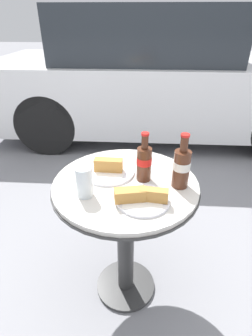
{
  "coord_description": "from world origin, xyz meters",
  "views": [
    {
      "loc": [
        0.06,
        -0.95,
        1.35
      ],
      "look_at": [
        0.0,
        0.03,
        0.77
      ],
      "focal_mm": 28.0,
      "sensor_mm": 36.0,
      "label": 1
    }
  ],
  "objects_px": {
    "cola_bottle_right": "(181,167)",
    "lunch_plate_near": "(109,170)",
    "drinking_glass": "(84,183)",
    "lunch_plate_far": "(142,197)",
    "bistro_table": "(126,213)",
    "parked_car": "(156,78)",
    "cola_bottle_left": "(144,162)"
  },
  "relations": [
    {
      "from": "cola_bottle_right",
      "to": "lunch_plate_near",
      "type": "xyz_separation_m",
      "value": [
        -0.31,
        0.08,
        -0.08
      ]
    },
    {
      "from": "cola_bottle_left",
      "to": "parked_car",
      "type": "xyz_separation_m",
      "value": [
        0.14,
        2.36,
        -0.13
      ]
    },
    {
      "from": "lunch_plate_near",
      "to": "cola_bottle_right",
      "type": "bearing_deg",
      "value": -14.9
    },
    {
      "from": "cola_bottle_right",
      "to": "lunch_plate_near",
      "type": "distance_m",
      "value": 0.33
    },
    {
      "from": "cola_bottle_left",
      "to": "parked_car",
      "type": "bearing_deg",
      "value": 86.56
    },
    {
      "from": "parked_car",
      "to": "cola_bottle_right",
      "type": "bearing_deg",
      "value": -89.74
    },
    {
      "from": "bistro_table",
      "to": "lunch_plate_far",
      "type": "height_order",
      "value": "lunch_plate_far"
    },
    {
      "from": "lunch_plate_far",
      "to": "cola_bottle_right",
      "type": "bearing_deg",
      "value": 37.58
    },
    {
      "from": "bistro_table",
      "to": "drinking_glass",
      "type": "height_order",
      "value": "drinking_glass"
    },
    {
      "from": "cola_bottle_left",
      "to": "parked_car",
      "type": "height_order",
      "value": "parked_car"
    },
    {
      "from": "cola_bottle_left",
      "to": "lunch_plate_near",
      "type": "distance_m",
      "value": 0.18
    },
    {
      "from": "cola_bottle_left",
      "to": "lunch_plate_near",
      "type": "bearing_deg",
      "value": 165.15
    },
    {
      "from": "cola_bottle_right",
      "to": "lunch_plate_far",
      "type": "relative_size",
      "value": 1.08
    },
    {
      "from": "drinking_glass",
      "to": "lunch_plate_far",
      "type": "distance_m",
      "value": 0.23
    },
    {
      "from": "drinking_glass",
      "to": "parked_car",
      "type": "distance_m",
      "value": 2.53
    },
    {
      "from": "lunch_plate_near",
      "to": "lunch_plate_far",
      "type": "bearing_deg",
      "value": -53.41
    },
    {
      "from": "bistro_table",
      "to": "drinking_glass",
      "type": "bearing_deg",
      "value": -144.75
    },
    {
      "from": "bistro_table",
      "to": "cola_bottle_right",
      "type": "height_order",
      "value": "cola_bottle_right"
    },
    {
      "from": "bistro_table",
      "to": "parked_car",
      "type": "distance_m",
      "value": 2.4
    },
    {
      "from": "bistro_table",
      "to": "lunch_plate_near",
      "type": "xyz_separation_m",
      "value": [
        -0.08,
        0.07,
        0.2
      ]
    },
    {
      "from": "lunch_plate_near",
      "to": "lunch_plate_far",
      "type": "height_order",
      "value": "lunch_plate_near"
    },
    {
      "from": "bistro_table",
      "to": "cola_bottle_left",
      "type": "bearing_deg",
      "value": 17.97
    },
    {
      "from": "cola_bottle_left",
      "to": "drinking_glass",
      "type": "xyz_separation_m",
      "value": [
        -0.23,
        -0.13,
        -0.03
      ]
    },
    {
      "from": "parked_car",
      "to": "lunch_plate_far",
      "type": "bearing_deg",
      "value": -93.37
    },
    {
      "from": "drinking_glass",
      "to": "lunch_plate_far",
      "type": "relative_size",
      "value": 0.58
    },
    {
      "from": "cola_bottle_left",
      "to": "lunch_plate_near",
      "type": "height_order",
      "value": "cola_bottle_left"
    },
    {
      "from": "drinking_glass",
      "to": "lunch_plate_far",
      "type": "xyz_separation_m",
      "value": [
        0.23,
        -0.03,
        -0.04
      ]
    },
    {
      "from": "cola_bottle_left",
      "to": "lunch_plate_far",
      "type": "xyz_separation_m",
      "value": [
        -0.01,
        -0.16,
        -0.07
      ]
    },
    {
      "from": "parked_car",
      "to": "bistro_table",
      "type": "bearing_deg",
      "value": -95.26
    },
    {
      "from": "cola_bottle_left",
      "to": "drinking_glass",
      "type": "bearing_deg",
      "value": -149.95
    },
    {
      "from": "lunch_plate_far",
      "to": "parked_car",
      "type": "xyz_separation_m",
      "value": [
        0.15,
        2.53,
        -0.07
      ]
    },
    {
      "from": "bistro_table",
      "to": "lunch_plate_far",
      "type": "relative_size",
      "value": 3.26
    }
  ]
}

